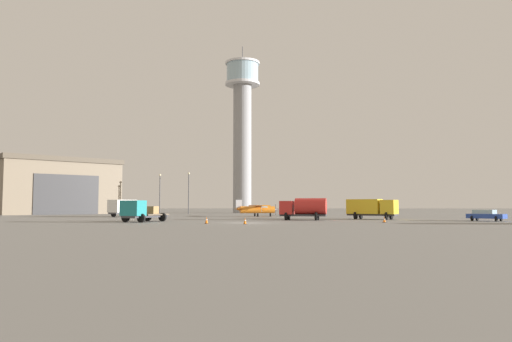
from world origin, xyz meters
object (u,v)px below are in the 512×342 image
truck_fuel_tanker_red (304,208)px  traffic_cone_mid_apron (384,220)px  car_blue (486,215)px  light_post_east (189,189)px  traffic_cone_near_right (207,220)px  light_post_west (160,190)px  truck_flatbed_teal (140,211)px  traffic_cone_near_left (245,221)px  truck_box_white (127,207)px  airplane_orange (257,209)px  truck_box_yellow (372,208)px  control_tower (242,121)px  car_black (307,211)px

truck_fuel_tanker_red → traffic_cone_mid_apron: size_ratio=9.98×
car_blue → traffic_cone_mid_apron: 14.45m
light_post_east → traffic_cone_near_right: 52.47m
light_post_east → light_post_west: bearing=170.9°
truck_flatbed_teal → traffic_cone_near_left: truck_flatbed_teal is taller
truck_box_white → airplane_orange: bearing=-54.8°
car_blue → light_post_west: light_post_west is taller
truck_flatbed_teal → light_post_east: light_post_east is taller
airplane_orange → truck_box_yellow: airplane_orange is taller
traffic_cone_near_left → light_post_west: bearing=110.7°
truck_box_yellow → traffic_cone_mid_apron: bearing=-64.5°
control_tower → truck_box_white: size_ratio=6.13×
truck_flatbed_teal → light_post_west: 48.60m
airplane_orange → car_blue: bearing=-51.7°
control_tower → truck_box_yellow: size_ratio=6.01×
traffic_cone_near_left → airplane_orange: bearing=88.3°
light_post_east → car_black: bearing=-27.3°
airplane_orange → control_tower: bearing=81.9°
light_post_west → light_post_east: 6.48m
truck_fuel_tanker_red → traffic_cone_near_left: (-7.21, -12.89, -1.25)m
car_blue → light_post_east: bearing=179.2°
car_blue → traffic_cone_near_left: size_ratio=6.29×
truck_box_white → traffic_cone_near_left: truck_box_white is taller
truck_box_yellow → traffic_cone_near_left: (-16.71, -16.32, -1.25)m
airplane_orange → traffic_cone_mid_apron: size_ratio=15.07×
light_post_west → traffic_cone_mid_apron: 60.71m
truck_box_yellow → light_post_east: size_ratio=0.76×
control_tower → car_black: 35.86m
truck_box_white → traffic_cone_mid_apron: bearing=-93.9°
truck_flatbed_teal → traffic_cone_near_right: size_ratio=9.12×
airplane_orange → traffic_cone_near_left: bearing=-106.1°
truck_box_yellow → car_blue: (12.30, -6.76, -0.84)m
truck_box_yellow → airplane_orange: bearing=169.0°
light_post_west → light_post_east: (6.39, -1.02, 0.14)m
truck_box_white → traffic_cone_near_right: 32.38m
airplane_orange → truck_box_yellow: (15.79, -14.62, 0.28)m
light_post_west → light_post_east: bearing=-9.1°
truck_fuel_tanker_red → airplane_orange: bearing=-57.2°
light_post_east → traffic_cone_mid_apron: bearing=-58.5°
car_blue → traffic_cone_near_right: car_blue is taller
control_tower → light_post_west: (-17.33, -12.03, -17.24)m
airplane_orange → truck_fuel_tanker_red: (6.28, -18.05, 0.28)m
truck_flatbed_teal → traffic_cone_near_left: (12.26, -5.77, -0.87)m
car_black → traffic_cone_near_right: 41.45m
truck_box_yellow → traffic_cone_near_right: truck_box_yellow is taller
truck_box_white → control_tower: bearing=4.7°
airplane_orange → traffic_cone_near_left: size_ratio=13.89×
control_tower → traffic_cone_near_right: size_ratio=55.38×
control_tower → traffic_cone_near_right: control_tower is taller
truck_flatbed_teal → truck_box_white: bearing=-137.8°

